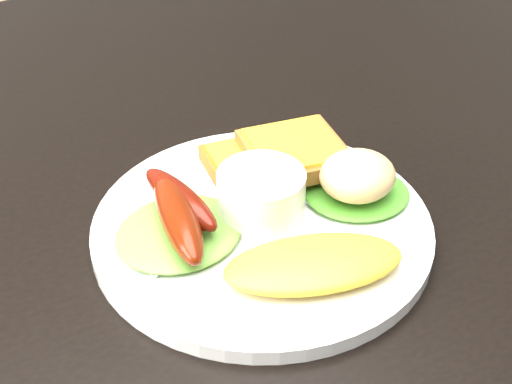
% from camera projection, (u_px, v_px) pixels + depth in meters
% --- Properties ---
extents(dining_table, '(1.20, 0.80, 0.04)m').
position_uv_depth(dining_table, '(173.00, 154.00, 0.66)').
color(dining_table, black).
rests_on(dining_table, ground).
extents(plate, '(0.25, 0.25, 0.01)m').
position_uv_depth(plate, '(262.00, 227.00, 0.53)').
color(plate, white).
rests_on(plate, dining_table).
extents(lettuce_left, '(0.12, 0.11, 0.01)m').
position_uv_depth(lettuce_left, '(179.00, 232.00, 0.51)').
color(lettuce_left, '#649822').
rests_on(lettuce_left, plate).
extents(lettuce_right, '(0.10, 0.09, 0.01)m').
position_uv_depth(lettuce_right, '(357.00, 193.00, 0.55)').
color(lettuce_right, green).
rests_on(lettuce_right, plate).
extents(omelette, '(0.13, 0.09, 0.02)m').
position_uv_depth(omelette, '(314.00, 264.00, 0.48)').
color(omelette, yellow).
rests_on(omelette, plate).
extents(sausage_a, '(0.04, 0.11, 0.03)m').
position_uv_depth(sausage_a, '(178.00, 216.00, 0.50)').
color(sausage_a, '#670E08').
rests_on(sausage_a, lettuce_left).
extents(sausage_b, '(0.04, 0.09, 0.02)m').
position_uv_depth(sausage_b, '(180.00, 199.00, 0.52)').
color(sausage_b, '#5E160D').
rests_on(sausage_b, lettuce_left).
extents(ramekin, '(0.07, 0.07, 0.04)m').
position_uv_depth(ramekin, '(261.00, 195.00, 0.53)').
color(ramekin, white).
rests_on(ramekin, plate).
extents(toast_a, '(0.08, 0.08, 0.01)m').
position_uv_depth(toast_a, '(256.00, 166.00, 0.58)').
color(toast_a, brown).
rests_on(toast_a, plate).
extents(toast_b, '(0.09, 0.09, 0.01)m').
position_uv_depth(toast_b, '(295.00, 152.00, 0.57)').
color(toast_b, '#995C28').
rests_on(toast_b, toast_a).
extents(potato_salad, '(0.07, 0.07, 0.03)m').
position_uv_depth(potato_salad, '(357.00, 175.00, 0.54)').
color(potato_salad, '#FAE6AD').
rests_on(potato_salad, lettuce_right).
extents(fork, '(0.14, 0.05, 0.00)m').
position_uv_depth(fork, '(226.00, 229.00, 0.52)').
color(fork, '#ADAFB7').
rests_on(fork, plate).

